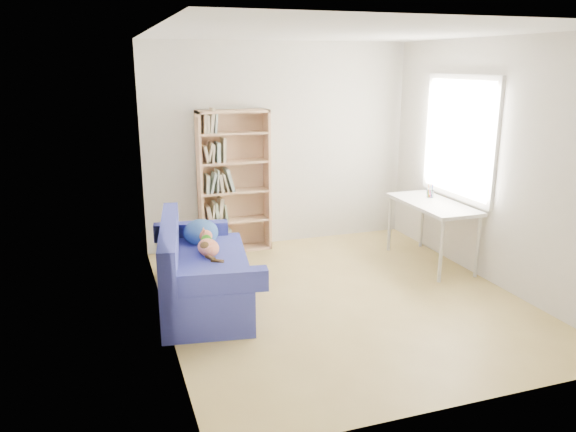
% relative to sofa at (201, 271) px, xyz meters
% --- Properties ---
extents(ground, '(4.00, 4.00, 0.00)m').
position_rel_sofa_xyz_m(ground, '(1.36, -0.36, -0.33)').
color(ground, tan).
rests_on(ground, ground).
extents(room_shell, '(3.54, 4.04, 2.62)m').
position_rel_sofa_xyz_m(room_shell, '(1.46, -0.33, 1.31)').
color(room_shell, silver).
rests_on(room_shell, ground).
extents(sofa, '(1.07, 1.84, 0.85)m').
position_rel_sofa_xyz_m(sofa, '(0.00, 0.00, 0.00)').
color(sofa, navy).
rests_on(sofa, ground).
extents(bookshelf, '(0.89, 0.28, 1.78)m').
position_rel_sofa_xyz_m(bookshelf, '(0.71, 1.48, 0.50)').
color(bookshelf, tan).
rests_on(bookshelf, ground).
extents(desk, '(0.57, 1.25, 0.75)m').
position_rel_sofa_xyz_m(desk, '(2.80, 0.25, 0.35)').
color(desk, white).
rests_on(desk, ground).
extents(pen_cup, '(0.09, 0.09, 0.17)m').
position_rel_sofa_xyz_m(pen_cup, '(2.91, 0.49, 0.49)').
color(pen_cup, white).
rests_on(pen_cup, desk).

